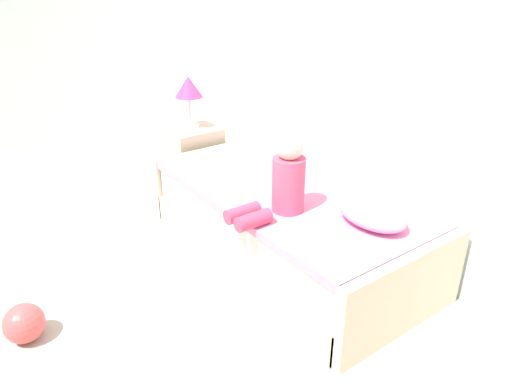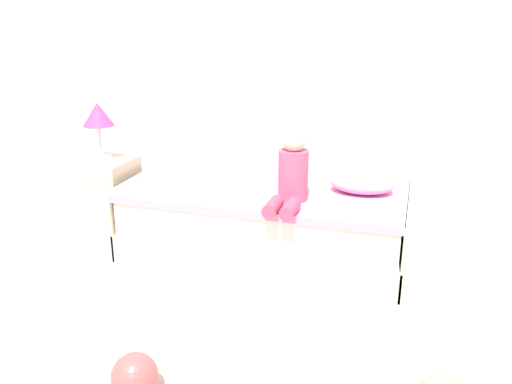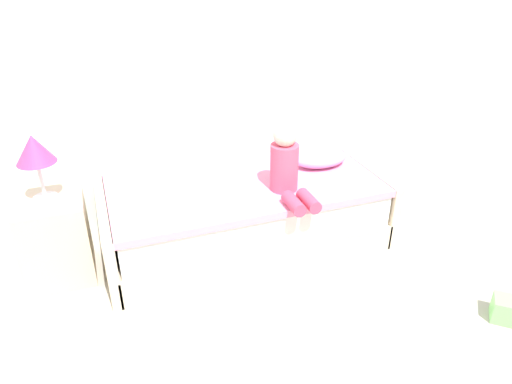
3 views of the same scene
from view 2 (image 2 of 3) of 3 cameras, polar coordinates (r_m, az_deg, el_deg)
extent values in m
cube|color=silver|center=(4.21, 4.06, 15.27)|extent=(7.20, 0.10, 2.90)
cube|color=beige|center=(3.97, 1.07, -5.06)|extent=(2.00, 1.00, 0.20)
cube|color=white|center=(3.88, 1.09, -2.02)|extent=(1.94, 0.94, 0.25)
cube|color=pink|center=(3.83, 1.10, 0.08)|extent=(1.98, 0.98, 0.05)
cube|color=beige|center=(4.29, -12.15, -1.49)|extent=(0.07, 1.00, 0.50)
cube|color=beige|center=(3.78, 16.15, -4.61)|extent=(0.07, 1.00, 0.50)
cube|color=beige|center=(4.45, -15.82, -0.36)|extent=(0.44, 0.44, 0.60)
cylinder|color=silver|center=(4.36, -16.18, 3.55)|extent=(0.15, 0.15, 0.03)
cylinder|color=silver|center=(4.33, -16.34, 5.28)|extent=(0.02, 0.02, 0.24)
cone|color=#E5387A|center=(4.29, -16.60, 8.01)|extent=(0.24, 0.24, 0.18)
cylinder|color=#E04C6B|center=(3.55, 4.00, 1.82)|extent=(0.20, 0.20, 0.34)
sphere|color=beige|center=(3.49, 4.10, 5.70)|extent=(0.17, 0.17, 0.17)
cylinder|color=#D83F60|center=(3.33, 1.84, -1.59)|extent=(0.09, 0.22, 0.09)
cylinder|color=#D83F60|center=(3.30, 3.69, -1.78)|extent=(0.09, 0.22, 0.09)
ellipsoid|color=#EA8CC6|center=(3.78, 11.30, 0.89)|extent=(0.44, 0.30, 0.13)
sphere|color=#E54C4C|center=(2.65, -12.87, -18.69)|extent=(0.22, 0.22, 0.22)
camera|label=1|loc=(2.05, 55.88, 14.18)|focal=32.74mm
camera|label=3|loc=(2.08, -61.99, 20.04)|focal=33.03mm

